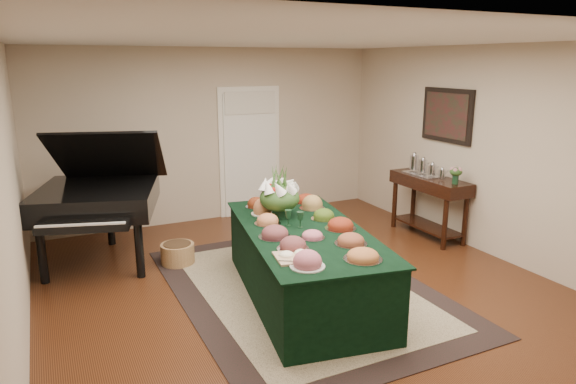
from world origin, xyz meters
name	(u,v)px	position (x,y,z in m)	size (l,w,h in m)	color
ground	(300,288)	(0.00, 0.00, 0.00)	(6.00, 6.00, 0.00)	black
area_rug	(301,288)	(0.00, -0.04, 0.01)	(2.65, 3.71, 0.01)	black
kitchen_doorway	(250,153)	(0.60, 2.97, 1.02)	(1.05, 0.07, 2.10)	white
buffet_table	(304,263)	(-0.07, -0.23, 0.39)	(1.62, 2.71, 0.78)	black
food_platters	(303,223)	(-0.05, -0.18, 0.83)	(1.26, 2.28, 0.15)	silver
cutting_board	(294,254)	(-0.53, -0.91, 0.81)	(0.38, 0.38, 0.10)	tan
green_goblets	(294,219)	(-0.13, -0.11, 0.87)	(0.16, 0.19, 0.18)	#14321D
floral_centerpiece	(280,193)	(-0.11, 0.28, 1.06)	(0.47, 0.47, 0.47)	#14321D
grand_piano	(98,197)	(-1.90, 1.79, 0.85)	(1.85, 1.95, 1.71)	black
wicker_basket	(178,254)	(-1.06, 1.30, 0.13)	(0.42, 0.42, 0.26)	olive
mahogany_sideboard	(429,190)	(2.49, 0.78, 0.69)	(0.45, 1.30, 0.89)	black
tea_service	(425,167)	(2.50, 0.90, 1.00)	(0.34, 0.74, 0.30)	silver
pink_bouquet	(456,172)	(2.50, 0.29, 1.05)	(0.19, 0.19, 0.24)	#14321D
wall_painting	(447,115)	(2.72, 0.78, 1.75)	(0.05, 0.95, 0.75)	black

